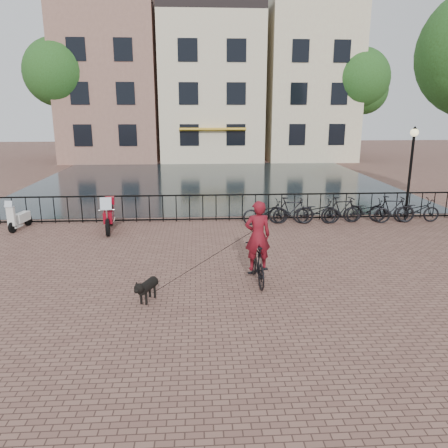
{
  "coord_description": "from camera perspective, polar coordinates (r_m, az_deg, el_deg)",
  "views": [
    {
      "loc": [
        -0.67,
        -8.08,
        4.15
      ],
      "look_at": [
        0.0,
        3.0,
        1.2
      ],
      "focal_mm": 35.0,
      "sensor_mm": 36.0,
      "label": 1
    }
  ],
  "objects": [
    {
      "name": "lamp_post",
      "position": [
        17.63,
        23.31,
        7.92
      ],
      "size": [
        0.3,
        0.3,
        3.45
      ],
      "color": "black",
      "rests_on": "ground"
    },
    {
      "name": "parked_bike_0",
      "position": [
        16.11,
        5.46,
        1.54
      ],
      "size": [
        1.77,
        0.8,
        0.9
      ],
      "primitive_type": "imported",
      "rotation": [
        0.0,
        0.0,
        1.69
      ],
      "color": "black",
      "rests_on": "ground"
    },
    {
      "name": "parked_bike_4",
      "position": [
        17.11,
        18.14,
        1.65
      ],
      "size": [
        1.79,
        0.86,
        0.9
      ],
      "primitive_type": "imported",
      "rotation": [
        0.0,
        0.0,
        1.42
      ],
      "color": "black",
      "rests_on": "ground"
    },
    {
      "name": "cyclist",
      "position": [
        10.57,
        4.39,
        -3.02
      ],
      "size": [
        0.78,
        1.78,
        2.39
      ],
      "rotation": [
        0.0,
        0.0,
        3.2
      ],
      "color": "black",
      "rests_on": "ground"
    },
    {
      "name": "parked_bike_3",
      "position": [
        16.77,
        15.13,
        1.79
      ],
      "size": [
        1.72,
        0.74,
        1.0
      ],
      "primitive_type": "imported",
      "rotation": [
        0.0,
        0.0,
        1.74
      ],
      "color": "black",
      "rests_on": "ground"
    },
    {
      "name": "canal_house_left",
      "position": [
        38.75,
        -14.3,
        17.78
      ],
      "size": [
        7.5,
        9.0,
        12.8
      ],
      "color": "#865C4E",
      "rests_on": "ground"
    },
    {
      "name": "railing",
      "position": [
        16.5,
        -1.05,
        2.12
      ],
      "size": [
        20.0,
        0.05,
        1.02
      ],
      "color": "black",
      "rests_on": "ground"
    },
    {
      "name": "scooter",
      "position": [
        16.95,
        -25.18,
        1.29
      ],
      "size": [
        0.57,
        1.29,
        1.16
      ],
      "rotation": [
        0.0,
        0.0,
        -0.18
      ],
      "color": "silver",
      "rests_on": "ground"
    },
    {
      "name": "parked_bike_6",
      "position": [
        17.89,
        23.82,
        1.67
      ],
      "size": [
        1.75,
        0.69,
        0.9
      ],
      "primitive_type": "imported",
      "rotation": [
        0.0,
        0.0,
        1.52
      ],
      "color": "black",
      "rests_on": "ground"
    },
    {
      "name": "canal_house_right",
      "position": [
        39.25,
        10.61,
        18.3
      ],
      "size": [
        7.0,
        9.0,
        13.3
      ],
      "color": "beige",
      "rests_on": "ground"
    },
    {
      "name": "canal_house_mid",
      "position": [
        38.14,
        -1.78,
        17.51
      ],
      "size": [
        8.0,
        9.5,
        11.8
      ],
      "color": "beige",
      "rests_on": "ground"
    },
    {
      "name": "tree_far_right",
      "position": [
        37.36,
        17.21,
        17.64
      ],
      "size": [
        4.76,
        4.76,
        8.76
      ],
      "color": "black",
      "rests_on": "ground"
    },
    {
      "name": "parked_bike_5",
      "position": [
        17.47,
        21.06,
        1.82
      ],
      "size": [
        1.72,
        0.75,
        1.0
      ],
      "primitive_type": "imported",
      "rotation": [
        0.0,
        0.0,
        1.4
      ],
      "color": "black",
      "rests_on": "ground"
    },
    {
      "name": "dog",
      "position": [
        9.9,
        -9.93,
        -8.33
      ],
      "size": [
        0.59,
        0.89,
        0.57
      ],
      "rotation": [
        0.0,
        0.0,
        -0.41
      ],
      "color": "black",
      "rests_on": "ground"
    },
    {
      "name": "parked_bike_2",
      "position": [
        16.51,
        11.99,
        1.6
      ],
      "size": [
        1.75,
        0.69,
        0.9
      ],
      "primitive_type": "imported",
      "rotation": [
        0.0,
        0.0,
        1.51
      ],
      "color": "black",
      "rests_on": "ground"
    },
    {
      "name": "ground",
      "position": [
        9.11,
        1.16,
        -12.23
      ],
      "size": [
        100.0,
        100.0,
        0.0
      ],
      "primitive_type": "plane",
      "color": "brown",
      "rests_on": "ground"
    },
    {
      "name": "canal_water",
      "position": [
        25.73,
        -1.93,
        5.6
      ],
      "size": [
        20.0,
        20.0,
        0.0
      ],
      "primitive_type": "plane",
      "color": "black",
      "rests_on": "ground"
    },
    {
      "name": "tree_far_left",
      "position": [
        36.66,
        -20.88,
        18.0
      ],
      "size": [
        5.04,
        5.04,
        9.27
      ],
      "color": "black",
      "rests_on": "ground"
    },
    {
      "name": "motorcycle",
      "position": [
        15.68,
        -14.84,
        1.6
      ],
      "size": [
        0.67,
        1.95,
        1.36
      ],
      "rotation": [
        0.0,
        0.0,
        0.12
      ],
      "color": "maroon",
      "rests_on": "ground"
    },
    {
      "name": "parked_bike_1",
      "position": [
        16.27,
        8.77,
        1.74
      ],
      "size": [
        1.7,
        0.61,
        1.0
      ],
      "primitive_type": "imported",
      "rotation": [
        0.0,
        0.0,
        1.49
      ],
      "color": "black",
      "rests_on": "ground"
    }
  ]
}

